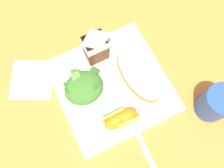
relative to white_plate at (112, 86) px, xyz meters
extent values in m
plane|color=#C67A33|center=(0.00, 0.00, -0.01)|extent=(3.00, 3.00, 0.00)
cube|color=white|center=(0.00, 0.00, 0.00)|extent=(0.28, 0.28, 0.02)
ellipsoid|color=#A87038|center=(0.07, -0.01, 0.02)|extent=(0.09, 0.17, 0.03)
ellipsoid|color=brown|center=(0.07, -0.01, 0.03)|extent=(0.08, 0.16, 0.01)
ellipsoid|color=beige|center=(0.07, -0.01, 0.04)|extent=(0.09, 0.17, 0.01)
ellipsoid|color=#3D7028|center=(-0.07, 0.02, 0.03)|extent=(0.10, 0.09, 0.04)
cube|color=#336023|center=(-0.09, 0.04, 0.04)|extent=(0.04, 0.04, 0.01)
cube|color=#5B8E3D|center=(-0.08, 0.04, 0.04)|extent=(0.03, 0.03, 0.01)
cube|color=#336023|center=(-0.03, 0.04, 0.04)|extent=(0.04, 0.04, 0.01)
cube|color=#3D7028|center=(-0.07, 0.06, 0.04)|extent=(0.03, 0.04, 0.01)
cube|color=#336023|center=(-0.04, 0.02, 0.04)|extent=(0.04, 0.04, 0.01)
cube|color=#336023|center=(-0.10, 0.04, 0.04)|extent=(0.02, 0.03, 0.01)
cube|color=brown|center=(0.00, 0.09, 0.05)|extent=(0.06, 0.04, 0.09)
cube|color=white|center=(0.00, 0.09, 0.08)|extent=(0.06, 0.05, 0.03)
pyramid|color=white|center=(0.00, 0.09, 0.11)|extent=(0.06, 0.04, 0.02)
ellipsoid|color=orange|center=(-0.04, -0.09, 0.03)|extent=(0.06, 0.04, 0.04)
cube|color=gold|center=(-0.04, -0.08, 0.03)|extent=(0.06, 0.01, 0.03)
ellipsoid|color=orange|center=(-0.01, -0.09, 0.03)|extent=(0.06, 0.04, 0.04)
cube|color=gold|center=(-0.01, -0.11, 0.03)|extent=(0.06, 0.01, 0.03)
cube|color=white|center=(-0.18, 0.11, -0.01)|extent=(0.15, 0.15, 0.00)
cube|color=silver|center=(0.00, -0.21, -0.01)|extent=(0.02, 0.17, 0.01)
cube|color=silver|center=(0.01, -0.12, -0.01)|extent=(0.03, 0.04, 0.01)
cylinder|color=#284CA3|center=(0.20, -0.16, 0.04)|extent=(0.08, 0.08, 0.10)
camera|label=1|loc=(-0.09, -0.18, 0.63)|focal=40.35mm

